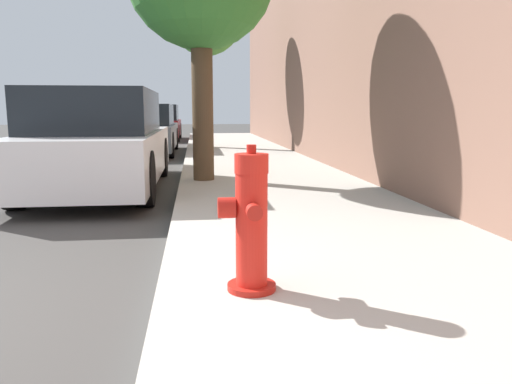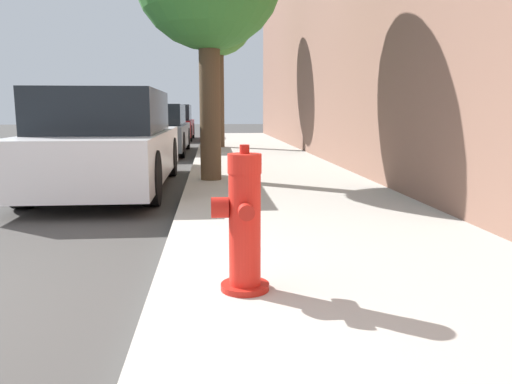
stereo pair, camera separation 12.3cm
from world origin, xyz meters
name	(u,v)px [view 2 (the right image)]	position (x,y,z in m)	size (l,w,h in m)	color
sidewalk_slab	(387,303)	(3.01, 0.00, 0.07)	(2.69, 40.00, 0.13)	#B7B2A8
fire_hydrant	(244,224)	(2.20, 0.12, 0.52)	(0.33, 0.34, 0.83)	red
parked_car_near	(109,142)	(0.54, 4.80, 0.69)	(1.70, 4.56, 1.43)	silver
parked_car_mid	(152,130)	(0.45, 11.00, 0.63)	(1.85, 4.50, 1.31)	#4C5156
parked_car_far	(169,123)	(0.37, 17.25, 0.65)	(1.88, 3.81, 1.36)	maroon
street_tree_far	(217,21)	(2.23, 11.45, 3.53)	(1.98, 1.98, 4.46)	brown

